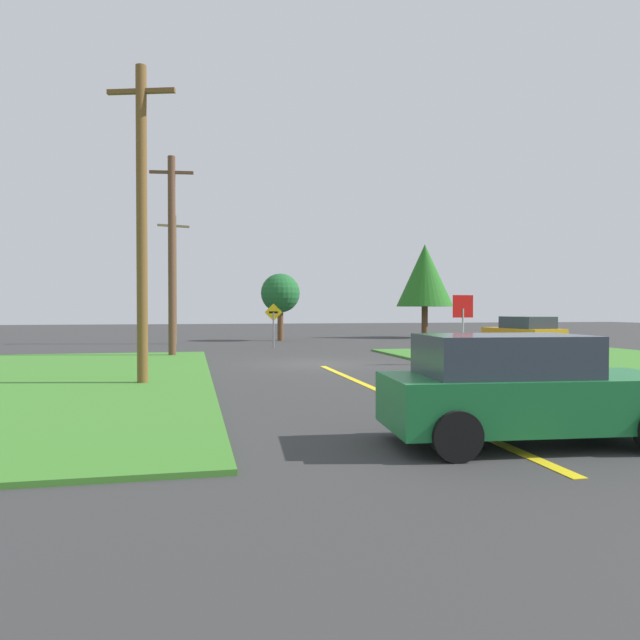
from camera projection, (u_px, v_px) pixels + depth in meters
ground_plane at (317, 364)px, 21.58m from camera, size 120.00×120.00×0.00m
grass_verge_right at (632, 368)px, 19.77m from camera, size 12.00×20.00×0.08m
lane_stripe_center at (388, 395)px, 13.76m from camera, size 0.20×14.00×0.01m
stop_sign at (463, 315)px, 21.21m from camera, size 0.81×0.10×2.50m
car_on_crossroad at (524, 332)px, 30.39m from camera, size 2.61×4.56×1.62m
car_behind_on_main_road at (523, 390)px, 8.73m from camera, size 4.39×2.21×1.62m
utility_pole_near at (142, 221)px, 15.37m from camera, size 1.76×0.64×8.31m
utility_pole_mid at (172, 254)px, 24.68m from camera, size 1.80×0.31×8.37m
utility_pole_far at (174, 278)px, 33.87m from camera, size 1.78×0.54×7.35m
direction_sign at (273, 320)px, 30.22m from camera, size 0.90×0.20×2.29m
oak_tree_left at (425, 276)px, 41.32m from camera, size 3.96×3.96×6.54m
pine_tree_center at (280, 294)px, 37.36m from camera, size 2.47×2.47×4.25m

